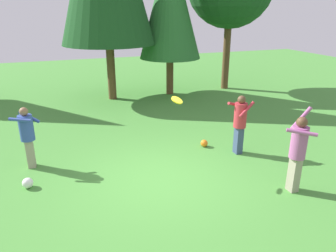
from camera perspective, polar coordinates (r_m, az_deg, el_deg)
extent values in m
plane|color=#478C38|center=(7.70, -1.43, -9.40)|extent=(40.00, 40.00, 0.00)
cube|color=gray|center=(7.59, 21.52, -7.99)|extent=(0.19, 0.22, 0.81)
cylinder|color=#A85693|center=(7.28, 22.28, -2.74)|extent=(0.34, 0.34, 0.70)
sphere|color=brown|center=(7.13, 22.75, 0.62)|extent=(0.23, 0.23, 0.23)
cylinder|color=#A85693|center=(6.99, 22.73, -1.06)|extent=(0.53, 0.42, 0.13)
cylinder|color=#A85693|center=(7.31, 22.64, 1.27)|extent=(0.35, 0.29, 0.55)
cube|color=gray|center=(8.81, -23.29, -4.51)|extent=(0.19, 0.22, 0.74)
cylinder|color=#334C9E|center=(8.56, -23.92, -0.30)|extent=(0.34, 0.34, 0.64)
sphere|color=#8C6647|center=(8.44, -24.32, 2.34)|extent=(0.21, 0.21, 0.21)
cylinder|color=#334C9E|center=(8.66, -23.49, 1.49)|extent=(0.51, 0.30, 0.32)
cylinder|color=#334C9E|center=(8.31, -24.84, 0.99)|extent=(0.53, 0.31, 0.10)
cube|color=#38476B|center=(9.05, 12.42, -2.46)|extent=(0.19, 0.22, 0.77)
cylinder|color=#B72D38|center=(8.81, 12.77, 1.88)|extent=(0.34, 0.34, 0.67)
sphere|color=brown|center=(8.68, 12.99, 4.60)|extent=(0.22, 0.22, 0.22)
cylinder|color=#B72D38|center=(8.62, 13.84, 2.84)|extent=(0.52, 0.21, 0.38)
cylinder|color=#B72D38|center=(8.86, 11.95, 3.75)|extent=(0.57, 0.22, 0.25)
cylinder|color=yellow|center=(7.21, 1.61, 4.63)|extent=(0.37, 0.37, 0.15)
sphere|color=orange|center=(9.41, 6.46, -3.08)|extent=(0.21, 0.21, 0.21)
sphere|color=white|center=(7.96, -23.70, -9.27)|extent=(0.24, 0.24, 0.24)
cylinder|color=brown|center=(16.24, 10.38, 12.98)|extent=(0.34, 0.34, 3.68)
cylinder|color=brown|center=(14.94, 0.34, 11.46)|extent=(0.33, 0.33, 3.04)
cone|color=#28662D|center=(14.77, 0.36, 21.42)|extent=(2.74, 2.74, 4.86)
cylinder|color=brown|center=(14.19, -10.31, 13.27)|extent=(0.35, 0.35, 4.31)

